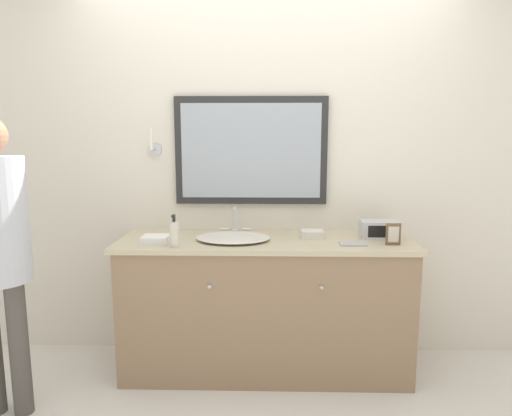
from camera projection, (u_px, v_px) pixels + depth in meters
name	position (u px, v px, depth m)	size (l,w,h in m)	color
ground_plane	(265.00, 393.00, 2.72)	(14.00, 14.00, 0.00)	silver
wall_back	(266.00, 171.00, 3.13)	(8.00, 0.18, 2.55)	silver
vanity_counter	(265.00, 305.00, 2.94)	(1.85, 0.60, 0.87)	#937556
sink_basin	(233.00, 237.00, 2.85)	(0.46, 0.40, 0.19)	silver
soap_bottle	(174.00, 234.00, 2.66)	(0.06, 0.06, 0.20)	beige
appliance_box	(379.00, 229.00, 2.91)	(0.24, 0.14, 0.11)	#BCBCC1
picture_frame	(393.00, 234.00, 2.71)	(0.09, 0.01, 0.13)	brown
hand_towel_near_sink	(312.00, 234.00, 2.90)	(0.14, 0.11, 0.05)	silver
hand_towel_far_corner	(156.00, 240.00, 2.77)	(0.16, 0.14, 0.05)	white
metal_tray	(353.00, 244.00, 2.74)	(0.16, 0.11, 0.01)	#ADADB2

